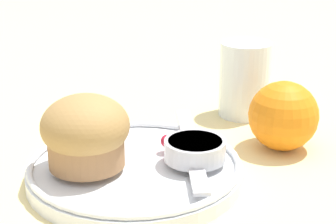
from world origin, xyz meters
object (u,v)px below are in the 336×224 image
object	(u,v)px
muffin	(84,131)
butter_knife	(191,146)
orange_fruit	(283,116)
juice_glass	(245,79)

from	to	relation	value
muffin	butter_knife	bearing A→B (deg)	76.11
butter_knife	orange_fruit	size ratio (longest dim) A/B	2.40
orange_fruit	butter_knife	bearing A→B (deg)	-98.98
muffin	orange_fruit	distance (m)	0.22
muffin	butter_knife	world-z (taller)	muffin
orange_fruit	juice_glass	size ratio (longest dim) A/B	0.81
butter_knife	orange_fruit	distance (m)	0.11
muffin	juice_glass	size ratio (longest dim) A/B	0.89
muffin	juice_glass	world-z (taller)	juice_glass
butter_knife	orange_fruit	bearing A→B (deg)	110.81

